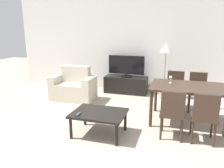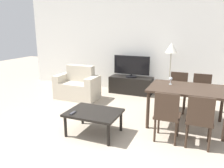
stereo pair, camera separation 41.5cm
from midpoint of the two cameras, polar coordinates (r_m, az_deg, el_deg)
ground_plane at (r=3.18m, az=-5.43°, el=-19.98°), size 18.00×18.00×0.00m
wall_back at (r=6.24m, az=10.92°, el=10.07°), size 7.62×0.06×2.70m
armchair at (r=5.71m, az=-6.91°, el=-0.72°), size 1.10×0.60×0.85m
tv_stand at (r=6.20m, az=6.93°, el=-0.29°), size 1.19×0.48×0.47m
tv at (r=6.08m, az=7.07°, el=4.55°), size 1.01×0.32×0.59m
coffee_table at (r=3.77m, az=-1.62°, el=-7.94°), size 0.90×0.68×0.41m
dining_table at (r=4.32m, az=21.76°, el=-1.95°), size 1.38×0.94×0.73m
dining_chair_near at (r=3.64m, az=17.39°, el=-7.54°), size 0.40×0.40×0.84m
dining_chair_far at (r=5.12m, az=24.47°, el=-1.88°), size 0.40×0.40×0.84m
dining_chair_near_right at (r=3.64m, az=25.04°, el=-8.27°), size 0.40×0.40×0.84m
dining_chair_far_left at (r=5.12m, az=19.08°, el=-1.37°), size 0.40×0.40×0.84m
floor_lamp at (r=5.69m, az=17.28°, el=8.10°), size 0.30×0.30×1.45m
remote_primary at (r=3.70m, az=-7.04°, el=-7.56°), size 0.04×0.15×0.02m
wine_glass_left at (r=4.41m, az=17.71°, el=1.17°), size 0.07×0.07×0.15m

